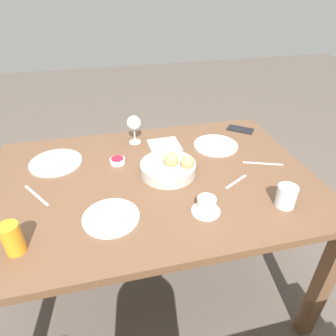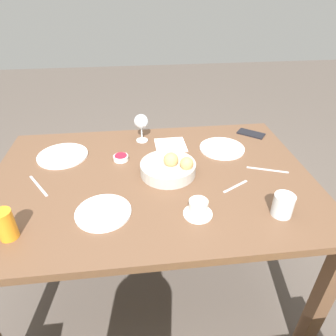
{
  "view_description": "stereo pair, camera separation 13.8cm",
  "coord_description": "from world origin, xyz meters",
  "px_view_note": "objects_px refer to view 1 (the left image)",
  "views": [
    {
      "loc": [
        0.19,
        1.11,
        1.56
      ],
      "look_at": [
        -0.08,
        -0.02,
        0.8
      ],
      "focal_mm": 32.0,
      "sensor_mm": 36.0,
      "label": 1
    },
    {
      "loc": [
        0.06,
        1.13,
        1.56
      ],
      "look_at": [
        -0.08,
        -0.02,
        0.8
      ],
      "focal_mm": 32.0,
      "sensor_mm": 36.0,
      "label": 2
    }
  ],
  "objects_px": {
    "napkin": "(165,145)",
    "spoon_coffee": "(236,182)",
    "plate_far_center": "(111,217)",
    "juice_glass": "(12,239)",
    "cell_phone": "(240,129)",
    "fork_silver": "(263,163)",
    "wine_glass": "(134,124)",
    "knife_silver": "(36,195)",
    "plate_near_left": "(216,145)",
    "bread_basket": "(169,167)",
    "water_tumbler": "(286,196)",
    "jam_bowl_berry": "(118,161)",
    "plate_near_right": "(56,162)",
    "coffee_cup": "(206,206)"
  },
  "relations": [
    {
      "from": "napkin",
      "to": "spoon_coffee",
      "type": "bearing_deg",
      "value": 120.46
    },
    {
      "from": "plate_far_center",
      "to": "juice_glass",
      "type": "height_order",
      "value": "juice_glass"
    },
    {
      "from": "cell_phone",
      "to": "fork_silver",
      "type": "bearing_deg",
      "value": 81.95
    },
    {
      "from": "wine_glass",
      "to": "knife_silver",
      "type": "relative_size",
      "value": 0.94
    },
    {
      "from": "cell_phone",
      "to": "plate_near_left",
      "type": "bearing_deg",
      "value": 35.21
    },
    {
      "from": "plate_far_center",
      "to": "juice_glass",
      "type": "relative_size",
      "value": 1.88
    },
    {
      "from": "wine_glass",
      "to": "plate_near_left",
      "type": "bearing_deg",
      "value": 160.95
    },
    {
      "from": "spoon_coffee",
      "to": "bread_basket",
      "type": "bearing_deg",
      "value": -25.99
    },
    {
      "from": "bread_basket",
      "to": "water_tumbler",
      "type": "height_order",
      "value": "bread_basket"
    },
    {
      "from": "plate_far_center",
      "to": "wine_glass",
      "type": "relative_size",
      "value": 1.4
    },
    {
      "from": "bread_basket",
      "to": "plate_near_left",
      "type": "relative_size",
      "value": 1.09
    },
    {
      "from": "plate_near_left",
      "to": "wine_glass",
      "type": "xyz_separation_m",
      "value": [
        0.42,
        -0.14,
        0.11
      ]
    },
    {
      "from": "jam_bowl_berry",
      "to": "knife_silver",
      "type": "height_order",
      "value": "jam_bowl_berry"
    },
    {
      "from": "knife_silver",
      "to": "cell_phone",
      "type": "height_order",
      "value": "cell_phone"
    },
    {
      "from": "juice_glass",
      "to": "fork_silver",
      "type": "bearing_deg",
      "value": -164.19
    },
    {
      "from": "plate_near_left",
      "to": "plate_far_center",
      "type": "distance_m",
      "value": 0.74
    },
    {
      "from": "wine_glass",
      "to": "juice_glass",
      "type": "bearing_deg",
      "value": 53.38
    },
    {
      "from": "plate_near_right",
      "to": "cell_phone",
      "type": "distance_m",
      "value": 1.05
    },
    {
      "from": "coffee_cup",
      "to": "cell_phone",
      "type": "relative_size",
      "value": 0.7
    },
    {
      "from": "juice_glass",
      "to": "coffee_cup",
      "type": "xyz_separation_m",
      "value": [
        -0.69,
        -0.04,
        -0.03
      ]
    },
    {
      "from": "wine_glass",
      "to": "cell_phone",
      "type": "relative_size",
      "value": 0.95
    },
    {
      "from": "fork_silver",
      "to": "plate_far_center",
      "type": "bearing_deg",
      "value": 16.16
    },
    {
      "from": "plate_near_left",
      "to": "spoon_coffee",
      "type": "distance_m",
      "value": 0.33
    },
    {
      "from": "plate_near_right",
      "to": "cell_phone",
      "type": "relative_size",
      "value": 1.54
    },
    {
      "from": "napkin",
      "to": "cell_phone",
      "type": "distance_m",
      "value": 0.49
    },
    {
      "from": "plate_far_center",
      "to": "jam_bowl_berry",
      "type": "distance_m",
      "value": 0.4
    },
    {
      "from": "plate_near_right",
      "to": "cell_phone",
      "type": "height_order",
      "value": "plate_near_right"
    },
    {
      "from": "plate_near_left",
      "to": "juice_glass",
      "type": "xyz_separation_m",
      "value": [
        0.92,
        0.53,
        0.05
      ]
    },
    {
      "from": "water_tumbler",
      "to": "fork_silver",
      "type": "height_order",
      "value": "water_tumbler"
    },
    {
      "from": "plate_near_left",
      "to": "coffee_cup",
      "type": "xyz_separation_m",
      "value": [
        0.23,
        0.49,
        0.02
      ]
    },
    {
      "from": "plate_far_center",
      "to": "fork_silver",
      "type": "relative_size",
      "value": 1.19
    },
    {
      "from": "water_tumbler",
      "to": "plate_near_left",
      "type": "bearing_deg",
      "value": -80.12
    },
    {
      "from": "wine_glass",
      "to": "napkin",
      "type": "bearing_deg",
      "value": 154.28
    },
    {
      "from": "plate_far_center",
      "to": "napkin",
      "type": "bearing_deg",
      "value": -122.58
    },
    {
      "from": "napkin",
      "to": "jam_bowl_berry",
      "type": "bearing_deg",
      "value": 24.37
    },
    {
      "from": "plate_far_center",
      "to": "cell_phone",
      "type": "xyz_separation_m",
      "value": [
        -0.81,
        -0.59,
        -0.0
      ]
    },
    {
      "from": "water_tumbler",
      "to": "napkin",
      "type": "xyz_separation_m",
      "value": [
        0.36,
        -0.6,
        -0.04
      ]
    },
    {
      "from": "coffee_cup",
      "to": "cell_phone",
      "type": "bearing_deg",
      "value": -124.72
    },
    {
      "from": "juice_glass",
      "to": "spoon_coffee",
      "type": "height_order",
      "value": "juice_glass"
    },
    {
      "from": "plate_near_left",
      "to": "plate_far_center",
      "type": "height_order",
      "value": "same"
    },
    {
      "from": "plate_near_left",
      "to": "fork_silver",
      "type": "height_order",
      "value": "plate_near_left"
    },
    {
      "from": "plate_far_center",
      "to": "spoon_coffee",
      "type": "relative_size",
      "value": 1.66
    },
    {
      "from": "bread_basket",
      "to": "jam_bowl_berry",
      "type": "height_order",
      "value": "bread_basket"
    },
    {
      "from": "wine_glass",
      "to": "cell_phone",
      "type": "bearing_deg",
      "value": -179.4
    },
    {
      "from": "plate_near_right",
      "to": "fork_silver",
      "type": "bearing_deg",
      "value": 166.26
    },
    {
      "from": "plate_far_center",
      "to": "juice_glass",
      "type": "xyz_separation_m",
      "value": [
        0.32,
        0.09,
        0.05
      ]
    },
    {
      "from": "juice_glass",
      "to": "napkin",
      "type": "relative_size",
      "value": 0.69
    },
    {
      "from": "bread_basket",
      "to": "knife_silver",
      "type": "relative_size",
      "value": 1.55
    },
    {
      "from": "jam_bowl_berry",
      "to": "spoon_coffee",
      "type": "height_order",
      "value": "jam_bowl_berry"
    },
    {
      "from": "napkin",
      "to": "fork_silver",
      "type": "bearing_deg",
      "value": 145.6
    }
  ]
}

